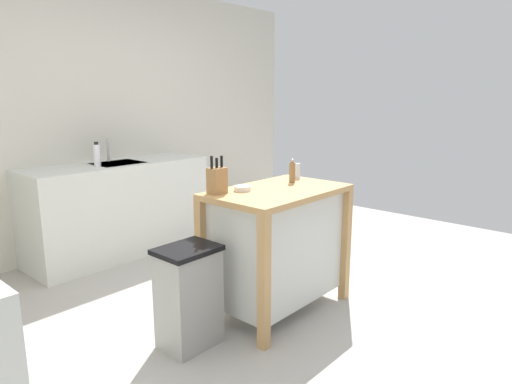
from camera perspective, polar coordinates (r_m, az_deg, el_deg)
The scene contains 11 objects.
ground_plane at distance 3.33m, azimuth 2.25°, elevation -14.75°, with size 6.32×6.32×0.00m, color #ADA8A0.
wall_back at distance 4.72m, azimuth -19.41°, elevation 8.97°, with size 5.32×0.10×2.60m, color beige.
kitchen_island at distance 3.18m, azimuth 2.72°, elevation -6.46°, with size 0.99×0.61×0.88m.
knife_block at distance 2.92m, azimuth -4.98°, elevation 1.54°, with size 0.11×0.09×0.25m.
bowl_stoneware_deep at distance 3.01m, azimuth -1.74°, elevation 0.48°, with size 0.11×0.11×0.03m.
drinking_cup at distance 3.48m, azimuth 5.07°, elevation 2.71°, with size 0.07×0.07×0.11m.
pepper_grinder at distance 3.29m, azimuth 4.62°, elevation 2.63°, with size 0.04×0.04×0.18m.
trash_bin at distance 2.81m, azimuth -8.55°, elevation -13.00°, with size 0.36×0.28×0.63m.
sink_counter at distance 4.52m, azimuth -16.94°, elevation -1.96°, with size 1.73×0.60×0.89m.
sink_faucet at distance 4.54m, azimuth -18.31°, elevation 5.10°, with size 0.02×0.02×0.22m.
bottle_dish_soap at distance 4.26m, azimuth -19.57°, elevation 4.47°, with size 0.06×0.06×0.22m.
Camera 1 is at (-2.30, -1.87, 1.51)m, focal length 31.46 mm.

